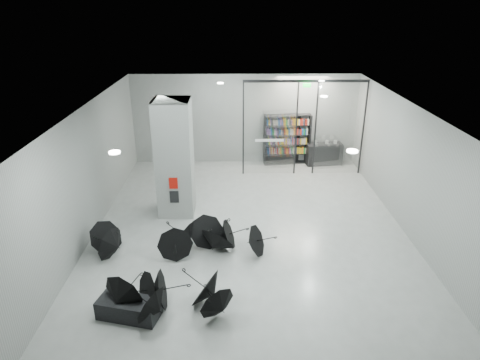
{
  "coord_description": "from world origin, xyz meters",
  "views": [
    {
      "loc": [
        -0.51,
        -11.36,
        6.89
      ],
      "look_at": [
        -0.3,
        1.5,
        1.4
      ],
      "focal_mm": 31.52,
      "sensor_mm": 36.0,
      "label": 1
    }
  ],
  "objects_px": {
    "bench": "(129,308)",
    "shop_counter": "(324,154)",
    "umbrella_cluster": "(178,264)",
    "bookshelf": "(287,139)",
    "column": "(175,158)"
  },
  "relations": [
    {
      "from": "bookshelf",
      "to": "column",
      "type": "bearing_deg",
      "value": -140.56
    },
    {
      "from": "bench",
      "to": "shop_counter",
      "type": "xyz_separation_m",
      "value": [
        6.58,
        10.03,
        0.25
      ]
    },
    {
      "from": "bench",
      "to": "umbrella_cluster",
      "type": "distance_m",
      "value": 1.93
    },
    {
      "from": "column",
      "to": "bookshelf",
      "type": "height_order",
      "value": "column"
    },
    {
      "from": "bookshelf",
      "to": "shop_counter",
      "type": "xyz_separation_m",
      "value": [
        1.68,
        -0.13,
        -0.65
      ]
    },
    {
      "from": "column",
      "to": "bookshelf",
      "type": "xyz_separation_m",
      "value": [
        4.4,
        4.75,
        -0.87
      ]
    },
    {
      "from": "bookshelf",
      "to": "shop_counter",
      "type": "relative_size",
      "value": 1.41
    },
    {
      "from": "bench",
      "to": "bookshelf",
      "type": "distance_m",
      "value": 11.32
    },
    {
      "from": "column",
      "to": "shop_counter",
      "type": "height_order",
      "value": "column"
    },
    {
      "from": "column",
      "to": "bench",
      "type": "relative_size",
      "value": 2.79
    },
    {
      "from": "bench",
      "to": "umbrella_cluster",
      "type": "bearing_deg",
      "value": 74.04
    },
    {
      "from": "bookshelf",
      "to": "umbrella_cluster",
      "type": "height_order",
      "value": "bookshelf"
    },
    {
      "from": "bench",
      "to": "umbrella_cluster",
      "type": "height_order",
      "value": "umbrella_cluster"
    },
    {
      "from": "column",
      "to": "shop_counter",
      "type": "bearing_deg",
      "value": 37.21
    },
    {
      "from": "bench",
      "to": "shop_counter",
      "type": "distance_m",
      "value": 12.0
    }
  ]
}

